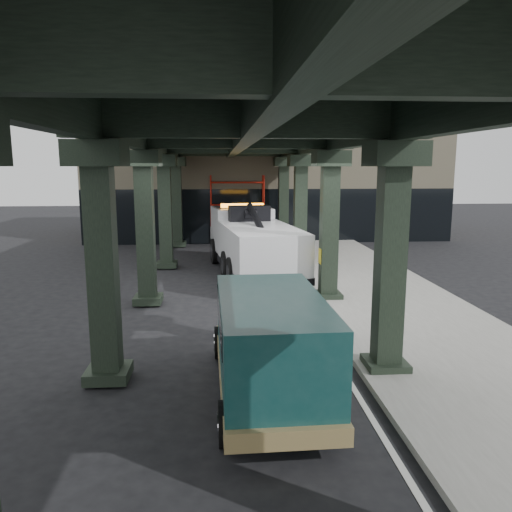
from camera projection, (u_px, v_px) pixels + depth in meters
name	position (u px, v px, depth m)	size (l,w,h in m)	color
ground	(255.00, 320.00, 14.77)	(90.00, 90.00, 0.00)	black
sidewalk	(382.00, 298.00, 17.04)	(5.00, 40.00, 0.15)	gray
lane_stripe	(301.00, 301.00, 16.86)	(0.12, 38.00, 0.01)	silver
viaduct	(238.00, 135.00, 15.74)	(7.40, 32.00, 6.40)	black
building	(264.00, 174.00, 33.84)	(22.00, 10.00, 8.00)	#C6B793
scaffolding	(237.00, 208.00, 28.78)	(3.08, 0.88, 4.00)	#B71B0E
tow_truck	(251.00, 240.00, 21.00)	(3.69, 9.35, 2.99)	black
towed_van	(269.00, 342.00, 9.67)	(2.21, 5.26, 2.11)	#113E3D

